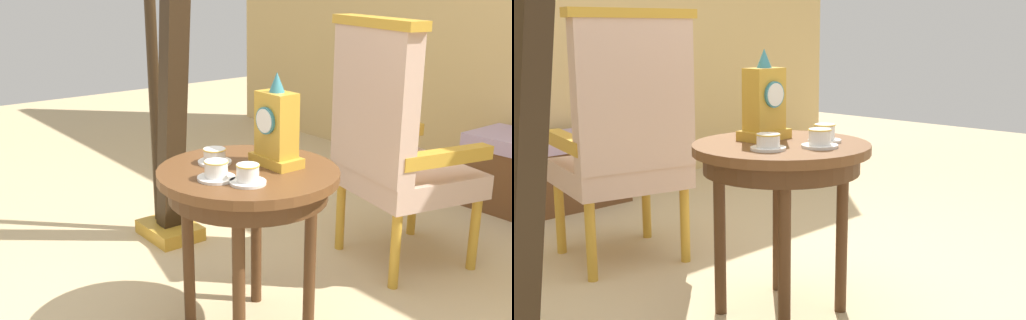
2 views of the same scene
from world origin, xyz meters
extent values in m
plane|color=tan|center=(0.00, 0.00, 0.00)|extent=(10.00, 10.00, 0.00)
cylinder|color=brown|center=(0.00, -0.04, 0.63)|extent=(0.65, 0.65, 0.03)
cylinder|color=#482B16|center=(0.00, -0.04, 0.58)|extent=(0.57, 0.57, 0.07)
cylinder|color=#482B16|center=(0.16, 0.12, 0.31)|extent=(0.04, 0.04, 0.61)
cylinder|color=#482B16|center=(-0.16, 0.12, 0.31)|extent=(0.04, 0.04, 0.61)
cylinder|color=#482B16|center=(-0.16, -0.20, 0.31)|extent=(0.04, 0.04, 0.61)
cylinder|color=#482B16|center=(0.16, -0.20, 0.31)|extent=(0.04, 0.04, 0.61)
cylinder|color=white|center=(-0.13, -0.09, 0.65)|extent=(0.12, 0.12, 0.01)
cylinder|color=white|center=(-0.13, -0.09, 0.68)|extent=(0.08, 0.08, 0.05)
torus|color=gold|center=(-0.13, -0.09, 0.70)|extent=(0.09, 0.09, 0.00)
cylinder|color=white|center=(0.03, -0.19, 0.65)|extent=(0.13, 0.13, 0.01)
cylinder|color=white|center=(0.03, -0.19, 0.69)|extent=(0.08, 0.08, 0.06)
torus|color=gold|center=(0.03, -0.19, 0.71)|extent=(0.08, 0.08, 0.00)
cylinder|color=white|center=(0.13, -0.14, 0.65)|extent=(0.12, 0.12, 0.01)
cylinder|color=white|center=(0.13, -0.14, 0.69)|extent=(0.07, 0.07, 0.06)
torus|color=gold|center=(0.13, -0.14, 0.71)|extent=(0.08, 0.08, 0.00)
cube|color=gold|center=(0.02, 0.07, 0.67)|extent=(0.19, 0.11, 0.04)
cube|color=gold|center=(0.02, 0.07, 0.80)|extent=(0.14, 0.09, 0.23)
cylinder|color=teal|center=(0.02, 0.02, 0.82)|extent=(0.10, 0.01, 0.10)
cylinder|color=white|center=(0.02, 0.01, 0.82)|extent=(0.08, 0.00, 0.08)
cone|color=teal|center=(0.02, 0.07, 0.95)|extent=(0.06, 0.06, 0.07)
cube|color=#CCA893|center=(-0.05, 0.93, 0.41)|extent=(0.63, 0.63, 0.11)
cube|color=#CCA893|center=(-0.10, 0.71, 0.78)|extent=(0.53, 0.21, 0.64)
cube|color=gold|center=(-0.10, 0.71, 1.12)|extent=(0.57, 0.23, 0.04)
cube|color=gold|center=(0.18, 0.87, 0.57)|extent=(0.18, 0.47, 0.06)
cube|color=gold|center=(-0.27, 0.98, 0.57)|extent=(0.18, 0.47, 0.06)
cylinder|color=gold|center=(0.22, 1.09, 0.18)|extent=(0.04, 0.04, 0.35)
cylinder|color=gold|center=(-0.21, 1.19, 0.18)|extent=(0.04, 0.04, 0.35)
cylinder|color=gold|center=(0.12, 0.66, 0.18)|extent=(0.04, 0.04, 0.35)
cylinder|color=gold|center=(-0.31, 0.76, 0.18)|extent=(0.04, 0.04, 0.35)
cube|color=black|center=(-0.86, 0.17, 0.87)|extent=(0.28, 0.11, 1.61)
cube|color=#B299B7|center=(0.15, 1.95, 0.40)|extent=(0.96, 0.40, 0.08)
cube|color=brown|center=(0.15, 1.95, 0.18)|extent=(0.92, 0.38, 0.36)
camera|label=1|loc=(1.63, -1.26, 1.30)|focal=42.54mm
camera|label=2|loc=(-1.76, -1.63, 1.05)|focal=46.75mm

